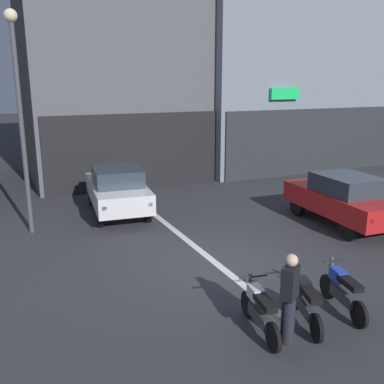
# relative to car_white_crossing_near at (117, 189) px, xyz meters

# --- Properties ---
(ground_plane) EXTENTS (120.00, 120.00, 0.00)m
(ground_plane) POSITION_rel_car_white_crossing_near_xyz_m (1.10, -5.32, -0.89)
(ground_plane) COLOR #333338
(lane_centre_line) EXTENTS (0.20, 18.00, 0.01)m
(lane_centre_line) POSITION_rel_car_white_crossing_near_xyz_m (1.10, 0.68, -0.88)
(lane_centre_line) COLOR silver
(lane_centre_line) RESTS_ON ground
(building_mid_block) EXTENTS (8.72, 7.16, 14.16)m
(building_mid_block) POSITION_rel_car_white_crossing_near_xyz_m (2.09, 6.76, 6.18)
(building_mid_block) COLOR #56565B
(building_mid_block) RESTS_ON ground
(building_far_right) EXTENTS (10.84, 8.42, 16.61)m
(building_far_right) POSITION_rel_car_white_crossing_near_xyz_m (10.93, 6.77, 7.41)
(building_far_right) COLOR gray
(building_far_right) RESTS_ON ground
(car_white_crossing_near) EXTENTS (2.20, 4.27, 1.64)m
(car_white_crossing_near) POSITION_rel_car_white_crossing_near_xyz_m (0.00, 0.00, 0.00)
(car_white_crossing_near) COLOR black
(car_white_crossing_near) RESTS_ON ground
(car_red_parked_kerbside) EXTENTS (2.06, 4.22, 1.64)m
(car_red_parked_kerbside) POSITION_rel_car_white_crossing_near_xyz_m (6.22, -4.22, 0.00)
(car_red_parked_kerbside) COLOR black
(car_red_parked_kerbside) RESTS_ON ground
(street_lamp) EXTENTS (0.36, 0.36, 6.39)m
(street_lamp) POSITION_rel_car_white_crossing_near_xyz_m (-2.93, -0.79, 3.04)
(street_lamp) COLOR #47474C
(street_lamp) RESTS_ON ground
(motorcycle_white_row_leftmost) EXTENTS (0.55, 1.66, 0.98)m
(motorcycle_white_row_leftmost) POSITION_rel_car_white_crossing_near_xyz_m (0.36, -8.29, -0.43)
(motorcycle_white_row_leftmost) COLOR black
(motorcycle_white_row_leftmost) RESTS_ON ground
(motorcycle_black_row_left_mid) EXTENTS (0.69, 1.60, 0.98)m
(motorcycle_black_row_left_mid) POSITION_rel_car_white_crossing_near_xyz_m (1.32, -8.40, -0.43)
(motorcycle_black_row_left_mid) COLOR black
(motorcycle_black_row_left_mid) RESTS_ON ground
(motorcycle_blue_row_centre) EXTENTS (0.56, 1.65, 0.98)m
(motorcycle_blue_row_centre) POSITION_rel_car_white_crossing_near_xyz_m (2.28, -8.36, -0.43)
(motorcycle_blue_row_centre) COLOR black
(motorcycle_blue_row_centre) RESTS_ON ground
(person_by_motorcycles) EXTENTS (0.42, 0.38, 1.67)m
(person_by_motorcycles) POSITION_rel_car_white_crossing_near_xyz_m (0.64, -8.76, -0.03)
(person_by_motorcycles) COLOR #23232D
(person_by_motorcycles) RESTS_ON ground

